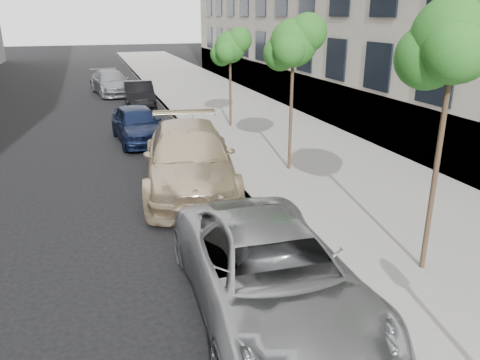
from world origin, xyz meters
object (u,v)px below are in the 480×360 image
tree_mid (294,43)px  suv (189,158)px  minivan (271,274)px  tree_far (231,47)px  sedan_black (139,95)px  tree_near (456,39)px  sedan_blue (137,124)px  sedan_rear (111,83)px

tree_mid → suv: size_ratio=0.76×
minivan → tree_far: bearing=78.2°
tree_far → minivan: tree_far is taller
suv → sedan_black: size_ratio=1.45×
tree_near → sedan_blue: (-4.18, 11.92, -3.68)m
tree_mid → tree_far: size_ratio=1.13×
sedan_rear → minivan: bearing=-96.3°
suv → sedan_blue: bearing=107.5°
sedan_black → tree_far: bearing=-59.6°
tree_near → suv: tree_near is taller
sedan_black → sedan_rear: sedan_rear is taller
tree_near → sedan_blue: tree_near is taller
sedan_blue → minivan: bearing=-90.3°
suv → tree_near: bearing=-52.4°
suv → sedan_rear: 18.30m
minivan → sedan_rear: size_ratio=1.10×
sedan_black → tree_near: bearing=-78.1°
sedan_rear → tree_near: bearing=-88.5°
sedan_rear → sedan_blue: bearing=-97.5°
minivan → suv: bearing=92.2°
tree_far → sedan_blue: (-4.18, -1.08, -2.77)m
tree_near → minivan: size_ratio=0.93×
tree_far → sedan_black: bearing=118.4°
minivan → sedan_blue: (-0.86, 12.25, -0.05)m
suv → sedan_blue: (-0.86, 5.79, -0.18)m
tree_far → suv: tree_far is taller
sedan_blue → sedan_rear: 12.47m
tree_near → suv: 7.81m
tree_mid → minivan: size_ratio=0.85×
suv → sedan_black: 13.02m
tree_near → sedan_black: bearing=99.9°
tree_near → sedan_black: size_ratio=1.21×
sedan_blue → sedan_black: (0.86, 7.23, -0.02)m
tree_far → suv: bearing=-115.9°
tree_far → sedan_black: tree_far is taller
tree_mid → tree_far: tree_mid is taller
suv → sedan_black: suv is taller
tree_mid → tree_far: bearing=90.0°
tree_mid → sedan_black: size_ratio=1.11×
suv → sedan_black: bearing=99.1°
suv → sedan_blue: size_ratio=1.47×
tree_near → suv: bearing=118.5°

